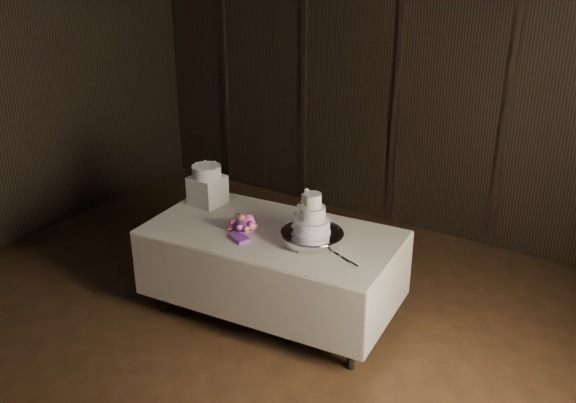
% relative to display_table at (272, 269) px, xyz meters
% --- Properties ---
extents(room, '(6.08, 7.08, 3.08)m').
position_rel_display_table_xyz_m(room, '(0.04, -1.29, 1.08)').
color(room, black).
rests_on(room, ground).
extents(display_table, '(2.08, 1.23, 0.76)m').
position_rel_display_table_xyz_m(display_table, '(0.00, 0.00, 0.00)').
color(display_table, silver).
rests_on(display_table, ground).
extents(cake_stand, '(0.57, 0.57, 0.09)m').
position_rel_display_table_xyz_m(cake_stand, '(0.37, -0.01, 0.39)').
color(cake_stand, silver).
rests_on(cake_stand, display_table).
extents(wedding_cake, '(0.29, 0.26, 0.32)m').
position_rel_display_table_xyz_m(wedding_cake, '(0.35, -0.02, 0.56)').
color(wedding_cake, white).
rests_on(wedding_cake, cake_stand).
extents(bouquet, '(0.41, 0.47, 0.18)m').
position_rel_display_table_xyz_m(bouquet, '(-0.18, -0.14, 0.40)').
color(bouquet, '#BD4376').
rests_on(bouquet, display_table).
extents(box_pedestal, '(0.27, 0.27, 0.25)m').
position_rel_display_table_xyz_m(box_pedestal, '(-0.77, 0.15, 0.47)').
color(box_pedestal, white).
rests_on(box_pedestal, display_table).
extents(small_cake, '(0.30, 0.30, 0.10)m').
position_rel_display_table_xyz_m(small_cake, '(-0.77, 0.15, 0.64)').
color(small_cake, white).
rests_on(small_cake, box_pedestal).
extents(cake_knife, '(0.35, 0.17, 0.01)m').
position_rel_display_table_xyz_m(cake_knife, '(0.63, -0.07, 0.35)').
color(cake_knife, silver).
rests_on(cake_knife, display_table).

